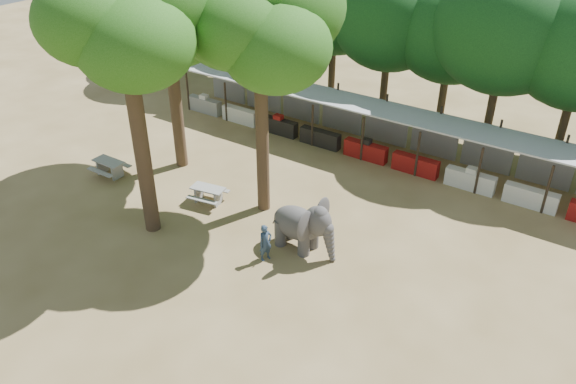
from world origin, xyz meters
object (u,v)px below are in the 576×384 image
Objects in this scene: picnic_table_near at (109,166)px; picnic_table_far at (208,193)px; yard_tree_back at (259,16)px; yard_tree_left at (165,1)px; handler at (265,243)px; yard_tree_center at (122,8)px; elephant at (304,225)px.

picnic_table_far is at bearing 7.55° from picnic_table_near.
yard_tree_back is 11.53m from picnic_table_near.
yard_tree_back is 6.39× the size of picnic_table_far.
yard_tree_left reaches higher than handler.
yard_tree_center is at bearing -126.86° from yard_tree_back.
yard_tree_back is at bearing 13.88° from picnic_table_near.
elephant is at bearing -28.40° from yard_tree_back.
yard_tree_left is 8.50m from picnic_table_near.
yard_tree_left is 12.01m from elephant.
yard_tree_back is (3.00, 4.00, -0.67)m from yard_tree_center.
picnic_table_near is at bearing -123.40° from yard_tree_left.
yard_tree_back is at bearing 18.69° from picnic_table_far.
yard_tree_left is at bearing 120.96° from yard_tree_center.
yard_tree_left is 6.09m from yard_tree_back.
yard_tree_back is at bearing -9.46° from yard_tree_left.
elephant is 1.71m from handler.
picnic_table_near is (-8.03, -2.08, -8.01)m from yard_tree_back.
yard_tree_left is 0.97× the size of yard_tree_back.
picnic_table_far is (3.74, -2.25, -7.69)m from yard_tree_left.
elephant is 1.67× the size of picnic_table_far.
picnic_table_far is at bearing 85.97° from handler.
elephant is 1.80× the size of picnic_table_near.
yard_tree_back is 6.87× the size of picnic_table_near.
picnic_table_far is (5.77, 0.83, -0.03)m from picnic_table_near.
yard_tree_center reaches higher than elephant.
elephant is (9.30, -2.79, -7.06)m from yard_tree_left.
yard_tree_center reaches higher than picnic_table_near.
yard_tree_center is 5.04m from yard_tree_back.
handler is at bearing -32.99° from picnic_table_far.
handler is 0.89× the size of picnic_table_far.
elephant is at bearing -16.67° from yard_tree_left.
yard_tree_left is at bearing 82.18° from handler.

